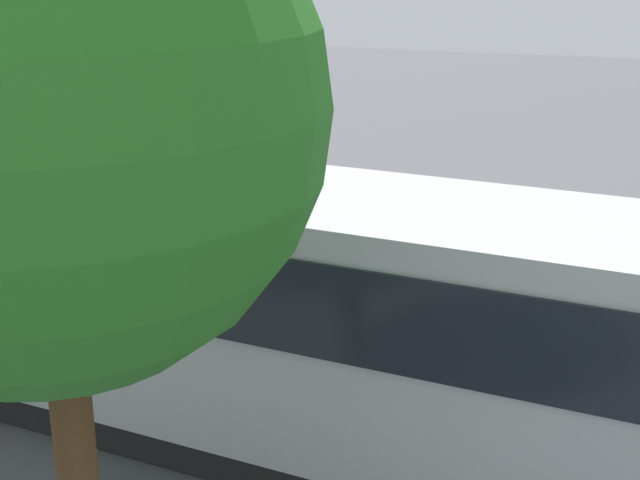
% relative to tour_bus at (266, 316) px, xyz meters
% --- Properties ---
extents(ground_plane, '(80.00, 80.00, 0.00)m').
position_rel_tour_bus_xyz_m(ground_plane, '(0.76, -5.08, -1.65)').
color(ground_plane, '#4C4C51').
extents(tour_bus, '(10.99, 3.33, 3.25)m').
position_rel_tour_bus_xyz_m(tour_bus, '(0.00, 0.00, 0.00)').
color(tour_bus, '#B7BABF').
rests_on(tour_bus, ground_plane).
extents(spectator_far_left, '(0.57, 0.39, 1.81)m').
position_rel_tour_bus_xyz_m(spectator_far_left, '(-1.35, -2.88, -0.56)').
color(spectator_far_left, '#473823').
rests_on(spectator_far_left, ground_plane).
extents(spectator_left, '(0.58, 0.33, 1.65)m').
position_rel_tour_bus_xyz_m(spectator_left, '(-0.35, -2.78, -0.67)').
color(spectator_left, '#473823').
rests_on(spectator_left, ground_plane).
extents(spectator_centre, '(0.58, 0.36, 1.71)m').
position_rel_tour_bus_xyz_m(spectator_centre, '(0.76, -3.09, -0.62)').
color(spectator_centre, black).
rests_on(spectator_centre, ground_plane).
extents(parked_motorcycle_silver, '(2.05, 0.58, 0.99)m').
position_rel_tour_bus_xyz_m(parked_motorcycle_silver, '(-3.25, -2.04, -1.16)').
color(parked_motorcycle_silver, black).
rests_on(parked_motorcycle_silver, ground_plane).
extents(stunt_motorcycle, '(2.05, 0.58, 1.23)m').
position_rel_tour_bus_xyz_m(stunt_motorcycle, '(4.02, -6.73, -1.03)').
color(stunt_motorcycle, black).
rests_on(stunt_motorcycle, ground_plane).
extents(traffic_cone, '(0.34, 0.34, 0.63)m').
position_rel_tour_bus_xyz_m(traffic_cone, '(0.86, -5.72, -1.34)').
color(traffic_cone, orange).
rests_on(traffic_cone, ground_plane).
extents(tree_right, '(3.96, 3.96, 7.39)m').
position_rel_tour_bus_xyz_m(tree_right, '(-0.20, 4.02, 3.46)').
color(tree_right, '#51381E').
rests_on(tree_right, ground_plane).
extents(bay_line_b, '(0.27, 3.68, 0.01)m').
position_rel_tour_bus_xyz_m(bay_line_b, '(-1.83, -6.79, -1.64)').
color(bay_line_b, white).
rests_on(bay_line_b, ground_plane).
extents(bay_line_c, '(0.32, 4.86, 0.01)m').
position_rel_tour_bus_xyz_m(bay_line_c, '(0.79, -6.79, -1.64)').
color(bay_line_c, white).
rests_on(bay_line_c, ground_plane).
extents(bay_line_d, '(0.29, 4.23, 0.01)m').
position_rel_tour_bus_xyz_m(bay_line_d, '(3.40, -6.79, -1.64)').
color(bay_line_d, white).
rests_on(bay_line_d, ground_plane).
extents(bay_line_e, '(0.32, 4.85, 0.01)m').
position_rel_tour_bus_xyz_m(bay_line_e, '(6.02, -6.79, -1.64)').
color(bay_line_e, white).
rests_on(bay_line_e, ground_plane).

